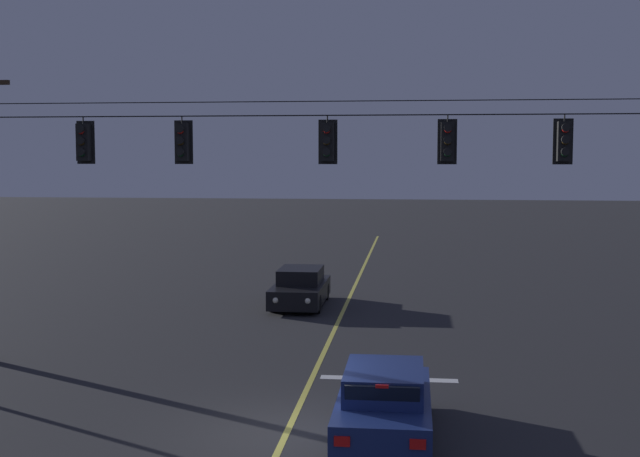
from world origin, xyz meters
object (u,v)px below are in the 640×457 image
at_px(car_waiting_near_lane, 384,404).
at_px(traffic_light_left_inner, 182,142).
at_px(traffic_light_leftmost, 83,142).
at_px(car_oncoming_lead, 300,288).
at_px(traffic_light_centre, 327,142).
at_px(traffic_light_rightmost, 564,141).
at_px(traffic_light_right_inner, 447,141).

bearing_deg(car_waiting_near_lane, traffic_light_left_inner, 138.41).
bearing_deg(traffic_light_left_inner, traffic_light_leftmost, 180.00).
bearing_deg(car_waiting_near_lane, car_oncoming_lead, 104.48).
xyz_separation_m(car_waiting_near_lane, car_oncoming_lead, (-3.60, 13.94, -0.00)).
height_order(car_waiting_near_lane, car_oncoming_lead, same).
relative_size(traffic_light_centre, car_oncoming_lead, 0.28).
bearing_deg(traffic_light_centre, car_waiting_near_lane, -71.06).
bearing_deg(car_waiting_near_lane, traffic_light_leftmost, 149.19).
bearing_deg(traffic_light_left_inner, car_oncoming_lead, 79.05).
height_order(traffic_light_rightmost, car_waiting_near_lane, traffic_light_rightmost).
xyz_separation_m(traffic_light_leftmost, traffic_light_right_inner, (9.34, 0.00, 0.00)).
relative_size(traffic_light_centre, traffic_light_right_inner, 1.00).
distance_m(traffic_light_centre, traffic_light_right_inner, 2.98).
xyz_separation_m(traffic_light_rightmost, car_oncoming_lead, (-7.74, 9.17, -5.21)).
bearing_deg(car_oncoming_lead, car_waiting_near_lane, -75.52).
bearing_deg(traffic_light_rightmost, traffic_light_centre, 180.00).
relative_size(traffic_light_left_inner, traffic_light_right_inner, 1.00).
xyz_separation_m(traffic_light_left_inner, car_oncoming_lead, (1.77, 9.17, -5.21)).
relative_size(traffic_light_leftmost, car_oncoming_lead, 0.28).
relative_size(traffic_light_centre, traffic_light_rightmost, 1.00).
bearing_deg(car_oncoming_lead, traffic_light_leftmost, -115.62).
bearing_deg(traffic_light_right_inner, traffic_light_left_inner, 180.00).
distance_m(traffic_light_rightmost, car_waiting_near_lane, 8.19).
xyz_separation_m(traffic_light_left_inner, traffic_light_rightmost, (9.52, 0.00, 0.00)).
relative_size(traffic_light_left_inner, car_waiting_near_lane, 0.28).
bearing_deg(car_oncoming_lead, traffic_light_left_inner, -100.95).
relative_size(car_waiting_near_lane, car_oncoming_lead, 0.98).
bearing_deg(traffic_light_rightmost, traffic_light_leftmost, 180.00).
distance_m(traffic_light_leftmost, traffic_light_centre, 6.36).
bearing_deg(traffic_light_right_inner, traffic_light_rightmost, 0.00).
distance_m(car_waiting_near_lane, car_oncoming_lead, 14.40).
height_order(traffic_light_rightmost, car_oncoming_lead, traffic_light_rightmost).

